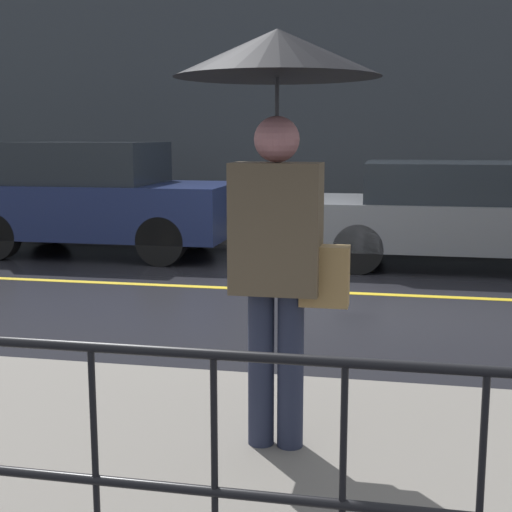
{
  "coord_description": "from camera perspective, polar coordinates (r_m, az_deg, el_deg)",
  "views": [
    {
      "loc": [
        1.22,
        -7.78,
        1.72
      ],
      "look_at": [
        0.22,
        -2.77,
        0.86
      ],
      "focal_mm": 50.0,
      "sensor_mm": 36.0,
      "label": 1
    }
  ],
  "objects": [
    {
      "name": "sidewalk_near",
      "position": [
        3.82,
        -8.83,
        -16.15
      ],
      "size": [
        28.0,
        2.61,
        0.14
      ],
      "color": "slate",
      "rests_on": "ground_plane"
    },
    {
      "name": "building_storefront",
      "position": [
        13.13,
        6.11,
        12.17
      ],
      "size": [
        28.0,
        0.3,
        4.66
      ],
      "color": "#383D42",
      "rests_on": "ground_plane"
    },
    {
      "name": "ground_plane",
      "position": [
        8.06,
        2.35,
        -2.78
      ],
      "size": [
        80.0,
        80.0,
        0.0
      ],
      "primitive_type": "plane",
      "color": "black"
    },
    {
      "name": "car_grey",
      "position": [
        9.88,
        16.17,
        3.33
      ],
      "size": [
        4.4,
        1.86,
        1.38
      ],
      "color": "slate",
      "rests_on": "ground_plane"
    },
    {
      "name": "sidewalk_far",
      "position": [
        12.14,
        5.45,
        1.69
      ],
      "size": [
        28.0,
        1.88,
        0.14
      ],
      "color": "slate",
      "rests_on": "ground_plane"
    },
    {
      "name": "railing_foreground",
      "position": [
        2.68,
        -17.14,
        -12.91
      ],
      "size": [
        12.0,
        0.04,
        0.89
      ],
      "color": "black",
      "rests_on": "sidewalk_near"
    },
    {
      "name": "pedestrian",
      "position": [
        3.48,
        1.78,
        10.17
      ],
      "size": [
        1.0,
        1.0,
        2.08
      ],
      "rotation": [
        0.0,
        0.0,
        3.14
      ],
      "color": "#23283D",
      "rests_on": "sidewalk_near"
    },
    {
      "name": "lane_marking",
      "position": [
        8.06,
        2.35,
        -2.75
      ],
      "size": [
        25.2,
        0.12,
        0.01
      ],
      "color": "gold",
      "rests_on": "ground_plane"
    },
    {
      "name": "car_navy",
      "position": [
        10.76,
        -12.65,
        4.53
      ],
      "size": [
        3.92,
        1.78,
        1.64
      ],
      "color": "#19234C",
      "rests_on": "ground_plane"
    }
  ]
}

